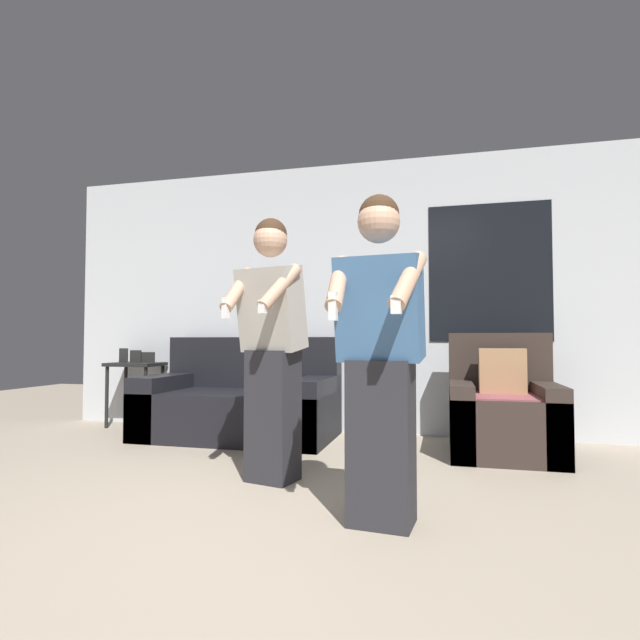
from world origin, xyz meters
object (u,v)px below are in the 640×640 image
at_px(person_left, 271,345).
at_px(person_right, 380,356).
at_px(side_table, 135,373).
at_px(couch, 241,404).
at_px(armchair, 503,413).

distance_m(person_left, person_right, 0.98).
bearing_deg(person_right, side_table, 142.92).
relative_size(person_left, person_right, 1.04).
relative_size(couch, armchair, 1.82).
bearing_deg(couch, armchair, -4.08).
relative_size(armchair, person_left, 0.57).
xyz_separation_m(armchair, person_right, (-0.76, -1.76, 0.50)).
bearing_deg(person_left, couch, 120.35).
bearing_deg(person_left, armchair, 37.21).
xyz_separation_m(couch, armchair, (2.33, -0.17, 0.02)).
bearing_deg(person_left, side_table, 142.85).
xyz_separation_m(side_table, person_right, (2.88, -2.18, 0.27)).
bearing_deg(armchair, person_right, -113.28).
height_order(couch, armchair, armchair).
height_order(armchair, person_right, person_right).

